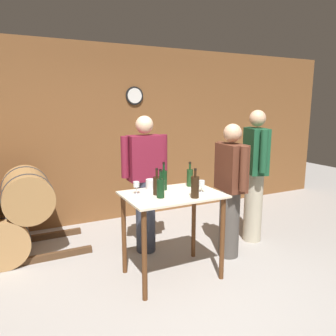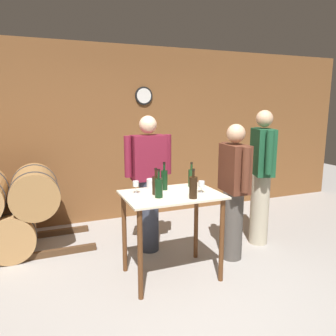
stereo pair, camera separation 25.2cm
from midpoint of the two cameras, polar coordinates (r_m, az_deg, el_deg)
name	(u,v)px [view 1 (the left image)]	position (r m, az deg, el deg)	size (l,w,h in m)	color
ground_plane	(199,292)	(3.43, 3.11, -20.80)	(14.00, 14.00, 0.00)	#9E9993
back_wall	(118,134)	(5.20, -10.13, 5.77)	(8.40, 0.08, 2.70)	brown
tasting_table	(172,211)	(3.42, -1.38, -7.55)	(0.99, 0.70, 0.91)	beige
wine_bottle_far_left	(161,187)	(3.20, -3.57, -3.43)	(0.08, 0.08, 0.28)	black
wine_bottle_left	(157,185)	(3.31, -4.15, -2.98)	(0.08, 0.08, 0.27)	black
wine_bottle_center	(164,179)	(3.49, -2.81, -2.00)	(0.07, 0.07, 0.30)	black
wine_bottle_right	(195,186)	(3.19, 2.48, -3.25)	(0.08, 0.08, 0.29)	black
wine_bottle_far_right	(190,177)	(3.64, 1.84, -1.58)	(0.07, 0.07, 0.28)	#193819
wine_glass_near_left	(136,185)	(3.34, -7.70, -2.96)	(0.06, 0.06, 0.13)	silver
wine_glass_near_center	(202,184)	(3.39, 3.75, -2.78)	(0.07, 0.07, 0.13)	silver
ice_bucket	(151,184)	(3.54, -5.02, -2.84)	(0.11, 0.11, 0.11)	silver
person_host	(145,182)	(3.98, -5.82, -2.40)	(0.59, 0.24, 1.68)	#333847
person_visitor_with_scarf	(231,188)	(3.88, 9.02, -3.56)	(0.25, 0.59, 1.60)	#4C4742
person_visitor_bearded	(255,173)	(4.40, 13.30, -0.91)	(0.34, 0.56, 1.74)	#B7AD93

